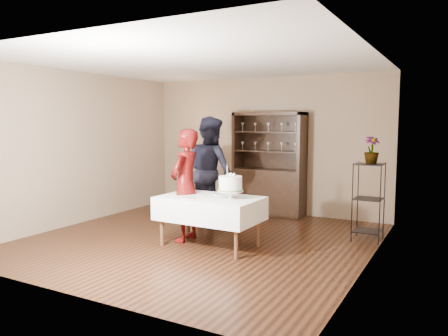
{
  "coord_description": "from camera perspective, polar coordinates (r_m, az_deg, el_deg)",
  "views": [
    {
      "loc": [
        3.49,
        -5.61,
        1.81
      ],
      "look_at": [
        0.37,
        0.1,
        1.13
      ],
      "focal_mm": 35.0,
      "sensor_mm": 36.0,
      "label": 1
    }
  ],
  "objects": [
    {
      "name": "floor",
      "position": [
        6.85,
        -3.16,
        -9.32
      ],
      "size": [
        5.0,
        5.0,
        0.0
      ],
      "primitive_type": "plane",
      "color": "black",
      "rests_on": "ground"
    },
    {
      "name": "ceiling",
      "position": [
        6.67,
        -3.29,
        13.66
      ],
      "size": [
        5.0,
        5.0,
        0.0
      ],
      "primitive_type": "plane",
      "rotation": [
        3.14,
        0.0,
        0.0
      ],
      "color": "silver",
      "rests_on": "back_wall"
    },
    {
      "name": "back_wall",
      "position": [
        8.84,
        5.37,
        2.99
      ],
      "size": [
        5.0,
        0.02,
        2.7
      ],
      "primitive_type": "cube",
      "color": "#74614B",
      "rests_on": "floor"
    },
    {
      "name": "wall_left",
      "position": [
        8.22,
        -18.2,
        2.49
      ],
      "size": [
        0.02,
        5.0,
        2.7
      ],
      "primitive_type": "cube",
      "color": "#74614B",
      "rests_on": "floor"
    },
    {
      "name": "wall_right",
      "position": [
        5.72,
        18.57,
        1.07
      ],
      "size": [
        0.02,
        5.0,
        2.7
      ],
      "primitive_type": "cube",
      "color": "#74614B",
      "rests_on": "floor"
    },
    {
      "name": "china_hutch",
      "position": [
        8.6,
        5.9,
        -1.68
      ],
      "size": [
        1.4,
        0.48,
        2.0
      ],
      "color": "black",
      "rests_on": "floor"
    },
    {
      "name": "plant_etagere",
      "position": [
        7.02,
        18.35,
        -3.82
      ],
      "size": [
        0.42,
        0.42,
        1.2
      ],
      "color": "black",
      "rests_on": "floor"
    },
    {
      "name": "cake_table",
      "position": [
        6.39,
        -1.86,
        -5.32
      ],
      "size": [
        1.48,
        0.93,
        0.73
      ],
      "rotation": [
        0.0,
        0.0,
        -0.02
      ],
      "color": "white",
      "rests_on": "floor"
    },
    {
      "name": "woman",
      "position": [
        6.67,
        -5.07,
        -2.23
      ],
      "size": [
        0.46,
        0.65,
        1.71
      ],
      "primitive_type": "imported",
      "rotation": [
        0.0,
        0.0,
        -1.49
      ],
      "color": "#370705",
      "rests_on": "floor"
    },
    {
      "name": "man",
      "position": [
        7.65,
        -1.71,
        -0.42
      ],
      "size": [
        1.17,
        1.11,
        1.91
      ],
      "primitive_type": "imported",
      "rotation": [
        0.0,
        0.0,
        2.58
      ],
      "color": "black",
      "rests_on": "floor"
    },
    {
      "name": "cake",
      "position": [
        6.18,
        0.85,
        -2.17
      ],
      "size": [
        0.38,
        0.38,
        0.51
      ],
      "rotation": [
        0.0,
        0.0,
        -0.18
      ],
      "color": "beige",
      "rests_on": "cake_table"
    },
    {
      "name": "plate_near",
      "position": [
        6.24,
        -4.72,
        -3.93
      ],
      "size": [
        0.24,
        0.24,
        0.01
      ],
      "primitive_type": "cylinder",
      "rotation": [
        0.0,
        0.0,
        0.16
      ],
      "color": "beige",
      "rests_on": "cake_table"
    },
    {
      "name": "plate_far",
      "position": [
        6.56,
        -0.8,
        -3.42
      ],
      "size": [
        0.22,
        0.22,
        0.01
      ],
      "primitive_type": "cylinder",
      "rotation": [
        0.0,
        0.0,
        0.41
      ],
      "color": "beige",
      "rests_on": "cake_table"
    },
    {
      "name": "potted_plant",
      "position": [
        6.97,
        18.72,
        2.25
      ],
      "size": [
        0.32,
        0.32,
        0.41
      ],
      "primitive_type": "imported",
      "rotation": [
        0.0,
        0.0,
        0.65
      ],
      "color": "#4B7035",
      "rests_on": "plant_etagere"
    }
  ]
}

